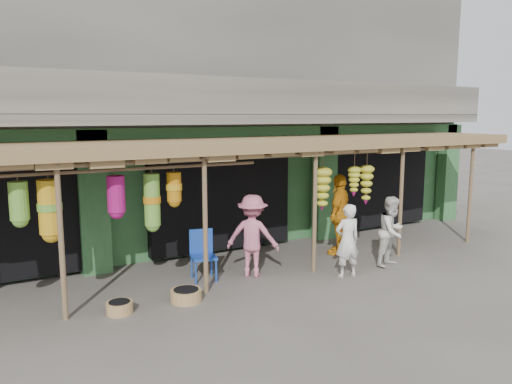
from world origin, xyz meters
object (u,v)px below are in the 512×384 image
person_right (392,231)px  person_vendor (340,214)px  blue_chair (203,252)px  person_shopper (253,236)px  person_front (347,241)px

person_right → person_vendor: 1.39m
blue_chair → person_right: person_right is taller
person_vendor → person_shopper: size_ratio=1.14×
blue_chair → person_shopper: (0.97, -0.33, 0.28)m
person_right → person_front: bearing=168.9°
person_front → person_vendor: (0.96, 1.42, 0.20)m
person_shopper → person_front: bearing=-169.6°
person_right → person_shopper: (-2.98, 0.93, 0.07)m
blue_chair → person_right: (3.96, -1.26, 0.21)m
blue_chair → person_front: 2.95m
person_right → person_vendor: person_vendor is taller
person_shopper → person_vendor: bearing=-129.1°
person_shopper → blue_chair: bearing=23.7°
blue_chair → person_right: size_ratio=0.65×
blue_chair → person_front: bearing=-15.5°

